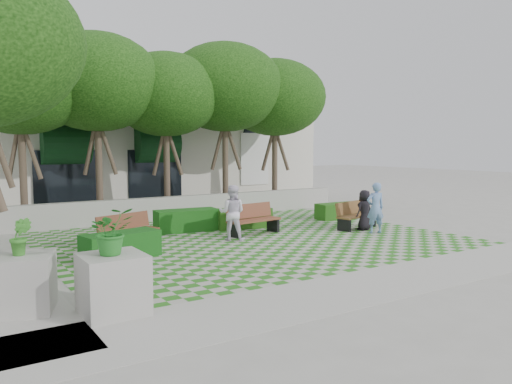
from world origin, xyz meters
TOP-DOWN VIEW (x-y plane):
  - ground at (0.00, 0.00)m, footprint 90.00×90.00m
  - lawn at (0.00, 1.00)m, footprint 12.00×12.00m
  - sidewalk_south at (0.00, -4.70)m, footprint 16.00×2.00m
  - retaining_wall at (0.00, 6.20)m, footprint 15.00×0.36m
  - bench_east at (4.14, 0.71)m, footprint 1.88×0.98m
  - bench_mid at (0.50, 1.69)m, footprint 1.95×0.89m
  - bench_west at (-3.62, 1.86)m, footprint 1.89×1.17m
  - hedge_east at (5.17, 2.76)m, footprint 1.82×0.80m
  - hedge_midright at (0.86, 2.92)m, footprint 2.07×1.06m
  - hedge_midleft at (-1.08, 3.40)m, footprint 2.18×1.08m
  - hedge_west at (-4.25, 0.50)m, footprint 2.07×1.16m
  - planter_front at (-5.69, -3.58)m, footprint 1.04×1.04m
  - planter_back at (-6.97, -2.62)m, footprint 1.27×1.27m
  - person_blue at (4.00, -0.35)m, footprint 0.71×0.57m
  - person_dark at (4.14, 0.29)m, footprint 0.72×0.50m
  - person_white at (-0.59, 1.17)m, footprint 1.04×1.02m
  - tree_row at (-1.86, 5.95)m, footprint 17.70×13.40m
  - building at (0.93, 14.08)m, footprint 18.00×8.92m

SIDE VIEW (x-z plane):
  - ground at x=0.00m, z-range 0.00..0.00m
  - sidewalk_south at x=0.00m, z-range 0.00..0.01m
  - lawn at x=0.00m, z-range 0.01..0.01m
  - hedge_east at x=5.17m, z-range 0.00..0.62m
  - hedge_west at x=-4.25m, z-range 0.00..0.68m
  - hedge_midright at x=0.86m, z-range 0.00..0.69m
  - hedge_midleft at x=-1.08m, z-range 0.00..0.73m
  - retaining_wall at x=0.00m, z-range 0.00..0.90m
  - bench_east at x=4.14m, z-range -0.02..0.93m
  - bench_west at x=-3.62m, z-range -0.02..0.93m
  - bench_mid at x=0.50m, z-range -0.02..0.97m
  - planter_back at x=-6.97m, z-range -0.28..1.38m
  - person_dark at x=4.14m, z-range 0.00..1.38m
  - planter_front at x=-5.69m, z-range -0.17..1.67m
  - person_blue at x=4.00m, z-range 0.00..1.68m
  - person_white at x=-0.59m, z-range 0.00..1.69m
  - building at x=0.93m, z-range -0.06..5.09m
  - tree_row at x=-1.86m, z-range 1.47..8.88m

